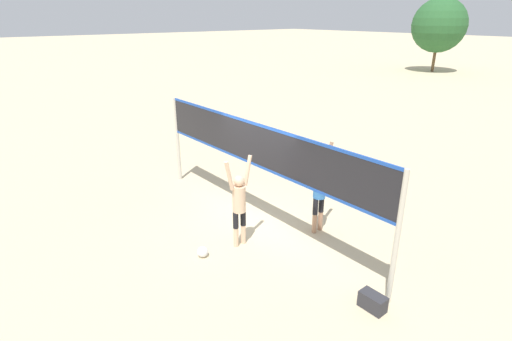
% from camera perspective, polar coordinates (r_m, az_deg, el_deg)
% --- Properties ---
extents(ground_plane, '(200.00, 200.00, 0.00)m').
position_cam_1_polar(ground_plane, '(9.74, 0.00, -7.56)').
color(ground_plane, beige).
extents(volleyball_net, '(7.39, 0.09, 2.50)m').
position_cam_1_polar(volleyball_net, '(8.99, 0.00, 2.81)').
color(volleyball_net, beige).
rests_on(volleyball_net, ground_plane).
extents(player_spiker, '(0.28, 0.69, 2.02)m').
position_cam_1_polar(player_spiker, '(8.42, -2.43, -4.40)').
color(player_spiker, beige).
rests_on(player_spiker, ground_plane).
extents(player_blocker, '(0.28, 0.70, 2.12)m').
position_cam_1_polar(player_blocker, '(9.03, 9.07, -2.37)').
color(player_blocker, tan).
rests_on(player_blocker, ground_plane).
extents(volleyball, '(0.23, 0.23, 0.23)m').
position_cam_1_polar(volleyball, '(8.54, -7.64, -11.44)').
color(volleyball, white).
rests_on(volleyball, ground_plane).
extents(gear_bag, '(0.46, 0.25, 0.30)m').
position_cam_1_polar(gear_bag, '(7.43, 16.32, -17.54)').
color(gear_bag, '#2D2D33').
rests_on(gear_bag, ground_plane).
extents(tree_left_cluster, '(4.50, 4.50, 6.12)m').
position_cam_1_polar(tree_left_cluster, '(39.29, 24.71, 18.32)').
color(tree_left_cluster, brown).
rests_on(tree_left_cluster, ground_plane).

